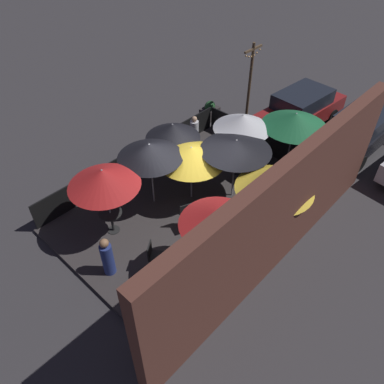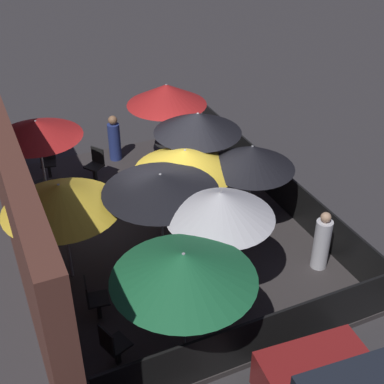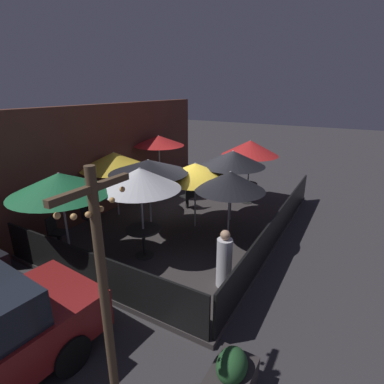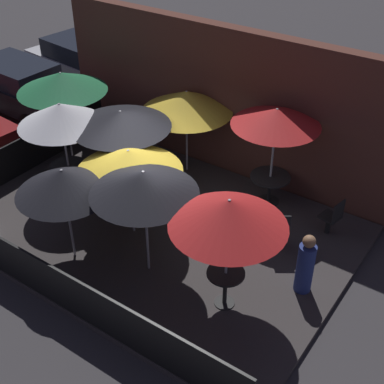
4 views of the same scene
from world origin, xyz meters
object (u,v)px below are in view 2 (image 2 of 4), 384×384
object	(u,v)px
patio_chair_0	(94,298)
patio_chair_4	(96,164)
patio_umbrella_0	(220,205)
patio_umbrella_4	(184,267)
patio_umbrella_7	(185,160)
patio_chair_3	(130,195)
patio_umbrella_5	(60,197)
dining_table_1	(168,148)
patio_chair_1	(113,345)
patio_chair_2	(48,161)
patio_umbrella_6	(252,157)
patio_umbrella_8	(198,123)
dining_table_0	(218,270)
patio_umbrella_2	(37,129)
patio_umbrella_1	(167,95)
dining_table_2	(48,193)
patron_0	(114,139)
patio_umbrella_3	(160,183)

from	to	relation	value
patio_chair_0	patio_chair_4	world-z (taller)	patio_chair_4
patio_umbrella_0	patio_umbrella_4	distance (m)	1.78
patio_umbrella_7	patio_chair_3	size ratio (longest dim) A/B	2.43
patio_umbrella_5	dining_table_1	size ratio (longest dim) A/B	2.92
patio_umbrella_4	patio_chair_1	xyz separation A→B (m)	(0.44, 1.09, -1.64)
patio_chair_3	patio_chair_2	bearing A→B (deg)	-36.79
patio_umbrella_6	patio_umbrella_8	distance (m)	1.65
patio_umbrella_4	patio_chair_2	bearing A→B (deg)	6.54
patio_chair_3	patio_chair_4	world-z (taller)	patio_chair_4
patio_chair_3	patio_umbrella_6	bearing A→B (deg)	166.78
patio_umbrella_0	dining_table_0	distance (m)	1.49
dining_table_1	patio_chair_1	distance (m)	6.71
patio_chair_1	patio_chair_3	distance (m)	4.52
patio_umbrella_2	patio_chair_4	distance (m)	2.42
patio_umbrella_5	patio_umbrella_1	bearing A→B (deg)	-46.30
patio_umbrella_0	dining_table_1	xyz separation A→B (m)	(5.00, -0.99, -1.51)
patio_umbrella_7	patio_umbrella_8	size ratio (longest dim) A/B	0.95
patio_umbrella_4	patio_umbrella_6	size ratio (longest dim) A/B	1.13
patio_umbrella_0	patio_umbrella_2	xyz separation A→B (m)	(4.11, 2.40, 0.12)
patio_umbrella_1	patio_umbrella_7	world-z (taller)	patio_umbrella_1
dining_table_0	dining_table_2	distance (m)	4.76
dining_table_2	patio_umbrella_1	bearing A→B (deg)	-75.36
patio_chair_3	dining_table_0	bearing A→B (deg)	123.89
patio_umbrella_0	patio_umbrella_2	distance (m)	4.76
patio_umbrella_0	patio_umbrella_4	world-z (taller)	patio_umbrella_4
patio_umbrella_5	patio_chair_3	size ratio (longest dim) A/B	2.48
dining_table_1	patio_chair_0	bearing A→B (deg)	144.38
dining_table_2	patio_chair_1	distance (m)	4.94
dining_table_0	patio_umbrella_7	bearing A→B (deg)	-7.35
patio_umbrella_7	patio_umbrella_5	bearing A→B (deg)	100.47
patio_umbrella_5	patio_umbrella_7	xyz separation A→B (m)	(0.51, -2.75, -0.12)
patio_umbrella_2	patio_umbrella_4	world-z (taller)	patio_umbrella_2
patio_umbrella_4	patio_umbrella_5	size ratio (longest dim) A/B	1.05
patio_chair_2	patio_umbrella_7	bearing A→B (deg)	44.36
dining_table_1	patio_umbrella_4	bearing A→B (deg)	160.27
patio_umbrella_5	patron_0	bearing A→B (deg)	-27.73
patio_chair_2	patio_chair_0	bearing A→B (deg)	8.39
patio_chair_1	patio_chair_3	world-z (taller)	patio_chair_3
patio_umbrella_1	patio_umbrella_7	size ratio (longest dim) A/B	1.08
patio_umbrella_1	patio_umbrella_4	distance (m)	6.66
patio_umbrella_2	patio_chair_2	world-z (taller)	patio_umbrella_2
patio_chair_2	patio_chair_1	bearing A→B (deg)	8.90
patio_umbrella_6	dining_table_0	xyz separation A→B (m)	(-1.70, 1.61, -1.22)
patio_umbrella_1	patron_0	distance (m)	2.17
patio_umbrella_7	patio_chair_4	distance (m)	3.40
patio_chair_4	patio_umbrella_3	bearing A→B (deg)	60.51
patio_chair_0	patio_umbrella_3	bearing A→B (deg)	34.93
patio_umbrella_7	dining_table_0	world-z (taller)	patio_umbrella_7
patio_umbrella_2	dining_table_1	distance (m)	3.87
patio_umbrella_0	patio_umbrella_3	distance (m)	1.36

